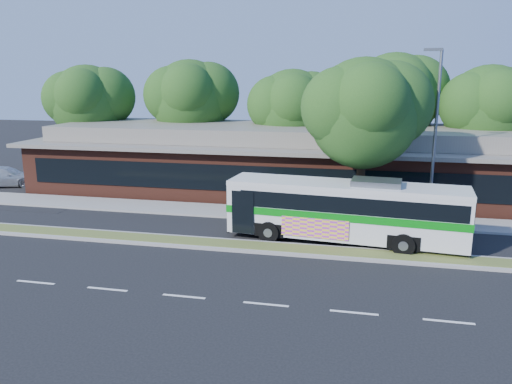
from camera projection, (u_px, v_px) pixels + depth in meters
ground at (222, 250)px, 22.64m from camera, size 120.00×120.00×0.00m
median_strip at (226, 245)px, 23.20m from camera, size 26.00×1.10×0.15m
sidewalk at (253, 213)px, 28.73m from camera, size 44.00×2.60×0.12m
parking_lot at (19, 186)px, 35.85m from camera, size 14.00×12.00×0.01m
plaza_building at (273, 159)px, 34.54m from camera, size 33.20×11.20×4.45m
lamp_post at (435, 133)px, 25.30m from camera, size 0.93×0.18×9.07m
tree_bg_a at (94, 101)px, 38.73m from camera, size 6.47×5.80×8.63m
tree_bg_b at (196, 98)px, 37.98m from camera, size 6.69×6.00×9.00m
tree_bg_c at (298, 107)px, 35.51m from camera, size 6.24×5.60×8.26m
tree_bg_d at (400, 95)px, 34.85m from camera, size 6.91×6.20×9.37m
tree_bg_e at (495, 107)px, 32.82m from camera, size 6.47×5.80×8.50m
transit_bus at (346, 207)px, 23.43m from camera, size 11.25×3.47×3.11m
sedan at (5, 177)px, 35.79m from camera, size 5.24×3.54×1.41m
sidewalk_tree at (372, 111)px, 25.26m from camera, size 6.27×5.63×8.69m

